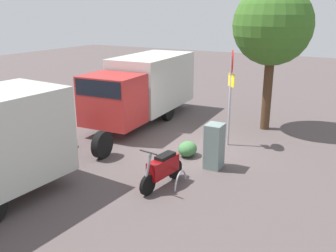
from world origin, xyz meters
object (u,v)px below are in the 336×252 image
Objects in this scene: utility_cabinet at (214,146)px; street_tree at (273,26)px; box_truck_near at (142,86)px; motorcycle at (163,168)px; stop_sign at (231,83)px; bike_rack_hoop at (180,185)px.

street_tree is at bearing 176.50° from utility_cabinet.
box_truck_near reaches higher than motorcycle.
box_truck_near is 5.77× the size of utility_cabinet.
box_truck_near is at bearing -123.86° from utility_cabinet.
stop_sign is 2.42× the size of utility_cabinet.
box_truck_near is 6.61m from bike_rack_hoop.
stop_sign is 3.19m from street_tree.
utility_cabinet reaches higher than bike_rack_hoop.
utility_cabinet is (-1.85, 0.73, 0.18)m from motorcycle.
street_tree is (-6.51, 1.02, 3.54)m from motorcycle.
bike_rack_hoop is (4.72, 4.36, -1.55)m from box_truck_near.
street_tree is 5.76m from utility_cabinet.
stop_sign is 2.65m from utility_cabinet.
motorcycle is 0.71m from bike_rack_hoop.
utility_cabinet is at bearing -3.50° from street_tree.
box_truck_near reaches higher than utility_cabinet.
street_tree reaches higher than utility_cabinet.
utility_cabinet is (3.15, 4.69, -0.85)m from box_truck_near.
box_truck_near is at bearing -73.07° from street_tree.
bike_rack_hoop is at bearing -11.85° from utility_cabinet.
motorcycle reaches higher than bike_rack_hoop.
stop_sign is (1.03, 4.36, 0.70)m from box_truck_near.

